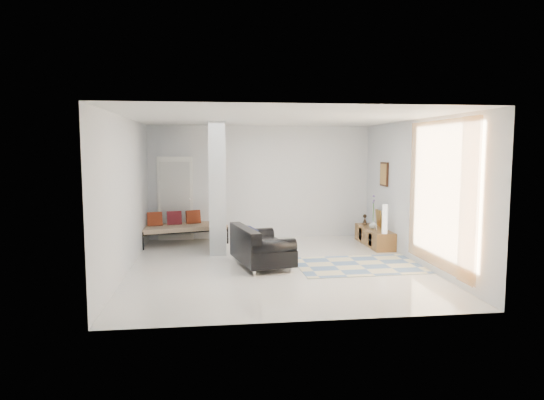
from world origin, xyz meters
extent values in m
plane|color=silver|center=(0.00, 0.00, 0.00)|extent=(6.00, 6.00, 0.00)
plane|color=white|center=(0.00, 0.00, 2.80)|extent=(6.00, 6.00, 0.00)
plane|color=silver|center=(0.00, 3.00, 1.40)|extent=(6.00, 0.00, 6.00)
plane|color=silver|center=(0.00, -3.00, 1.40)|extent=(6.00, 0.00, 6.00)
plane|color=silver|center=(-2.75, 0.00, 1.40)|extent=(0.00, 6.00, 6.00)
plane|color=silver|center=(2.75, 0.00, 1.40)|extent=(0.00, 6.00, 6.00)
cube|color=#B2B7B9|center=(-1.10, 1.60, 1.40)|extent=(0.35, 1.20, 2.80)
cube|color=white|center=(-2.10, 2.96, 1.02)|extent=(0.85, 0.06, 2.04)
plane|color=#E9933D|center=(2.67, -1.15, 1.45)|extent=(0.00, 2.55, 2.55)
cube|color=#341A0E|center=(2.72, 1.70, 1.65)|extent=(0.04, 0.45, 0.55)
cube|color=brown|center=(2.52, 1.70, 0.20)|extent=(0.45, 1.62, 0.40)
cube|color=#341A0E|center=(2.30, 1.34, 0.20)|extent=(0.02, 0.22, 0.28)
cube|color=#341A0E|center=(2.30, 2.06, 0.20)|extent=(0.02, 0.22, 0.28)
cube|color=gold|center=(2.70, 1.93, 0.60)|extent=(0.09, 0.32, 0.40)
cube|color=silver|center=(2.42, 1.34, 0.46)|extent=(0.04, 0.10, 0.12)
cylinder|color=silver|center=(-0.48, -0.61, 0.05)|extent=(0.05, 0.05, 0.10)
cylinder|color=silver|center=(-0.74, 0.60, 0.05)|extent=(0.05, 0.05, 0.10)
cylinder|color=silver|center=(0.19, -0.47, 0.05)|extent=(0.05, 0.05, 0.10)
cylinder|color=silver|center=(-0.07, 0.74, 0.05)|extent=(0.05, 0.05, 0.10)
cube|color=black|center=(-0.27, 0.07, 0.25)|extent=(1.18, 1.63, 0.30)
cube|color=black|center=(-0.61, -0.01, 0.58)|extent=(0.51, 1.49, 0.36)
cylinder|color=black|center=(-0.14, -0.54, 0.48)|extent=(0.88, 0.45, 0.28)
cylinder|color=black|center=(-0.41, 0.67, 0.48)|extent=(0.88, 0.45, 0.28)
cube|color=black|center=(-0.49, 0.02, 0.60)|extent=(0.25, 0.56, 0.31)
cylinder|color=black|center=(-2.74, 1.81, 0.20)|extent=(0.04, 0.04, 0.40)
cylinder|color=black|center=(-0.86, 2.31, 0.20)|extent=(0.04, 0.04, 0.40)
cylinder|color=black|center=(-2.94, 2.59, 0.20)|extent=(0.04, 0.04, 0.40)
cylinder|color=black|center=(-1.06, 3.09, 0.20)|extent=(0.04, 0.04, 0.40)
cube|color=beige|center=(-1.90, 2.45, 0.38)|extent=(2.11, 1.31, 0.12)
cube|color=maroon|center=(-2.54, 2.43, 0.60)|extent=(0.37, 0.25, 0.33)
cube|color=maroon|center=(-2.10, 2.55, 0.60)|extent=(0.37, 0.25, 0.33)
cube|color=maroon|center=(-1.66, 2.67, 0.60)|extent=(0.37, 0.25, 0.33)
cube|color=beige|center=(1.60, -0.16, 0.01)|extent=(2.47, 1.68, 0.01)
cylinder|color=silver|center=(2.50, 1.00, 0.72)|extent=(0.12, 0.12, 0.64)
imported|color=#B9C4BE|center=(2.47, 1.66, 0.49)|extent=(0.19, 0.19, 0.19)
camera|label=1|loc=(-1.22, -9.00, 2.24)|focal=32.00mm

